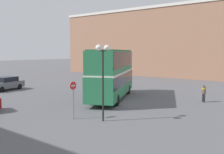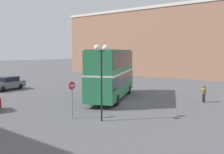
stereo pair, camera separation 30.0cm
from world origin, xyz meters
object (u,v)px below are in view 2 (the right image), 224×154
Objects in this scene: no_entry_sign at (72,94)px; pedestrian_foreground at (204,92)px; parked_car_kerb_far at (7,83)px; double_decker_bus at (112,71)px; street_lamp_twin_globe at (101,60)px.

pedestrian_foreground is at bearing -23.12° from no_entry_sign.
parked_car_kerb_far is 1.82× the size of no_entry_sign.
double_decker_bus reaches higher than no_entry_sign.
double_decker_bus is at bearing -22.08° from pedestrian_foreground.
no_entry_sign is (-4.51, -16.67, 0.90)m from parked_car_kerb_far.
double_decker_bus is 14.44m from parked_car_kerb_far.
parked_car_kerb_far is at bearing 78.90° from street_lamp_twin_globe.
pedestrian_foreground is 0.31× the size of street_lamp_twin_globe.
no_entry_sign is at bearing 18.03° from pedestrian_foreground.
street_lamp_twin_globe reaches higher than double_decker_bus.
double_decker_bus is 4.06× the size of no_entry_sign.
no_entry_sign reaches higher than parked_car_kerb_far.
no_entry_sign is (-7.87, -2.76, -1.05)m from double_decker_bus.
no_entry_sign is (-11.81, 5.04, 0.73)m from pedestrian_foreground.
pedestrian_foreground is at bearing -89.02° from double_decker_bus.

